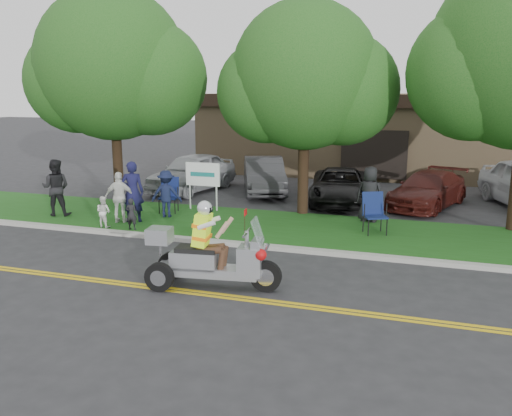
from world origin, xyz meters
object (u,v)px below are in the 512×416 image
(spectator_adult_right, at_px, (120,197))
(parked_car_far_left, at_px, (192,172))
(lawn_chair_b, at_px, (374,210))
(spectator_adult_left, at_px, (133,192))
(parked_car_mid, at_px, (340,186))
(parked_car_right, at_px, (428,190))
(spectator_adult_mid, at_px, (56,188))
(trike_scooter, at_px, (207,258))
(parked_car_left, at_px, (264,175))
(lawn_chair_a, at_px, (169,192))

(spectator_adult_right, distance_m, parked_car_far_left, 6.16)
(lawn_chair_b, height_order, spectator_adult_left, spectator_adult_left)
(parked_car_mid, height_order, parked_car_right, parked_car_mid)
(lawn_chair_b, xyz_separation_m, spectator_adult_left, (-7.37, -1.01, 0.30))
(spectator_adult_mid, height_order, parked_car_mid, spectator_adult_mid)
(lawn_chair_b, relative_size, parked_car_mid, 0.25)
(trike_scooter, bearing_deg, parked_car_far_left, 108.79)
(trike_scooter, relative_size, parked_car_far_left, 0.63)
(lawn_chair_b, relative_size, spectator_adult_left, 0.61)
(trike_scooter, xyz_separation_m, spectator_adult_right, (-4.77, 4.21, 0.24))
(parked_car_mid, bearing_deg, spectator_adult_right, -145.35)
(lawn_chair_b, xyz_separation_m, parked_car_left, (-5.07, 5.48, -0.04))
(spectator_adult_mid, relative_size, parked_car_far_left, 0.40)
(lawn_chair_a, height_order, spectator_adult_right, spectator_adult_right)
(spectator_adult_left, relative_size, parked_car_mid, 0.41)
(parked_car_far_left, height_order, parked_car_left, parked_car_far_left)
(spectator_adult_right, height_order, parked_car_mid, spectator_adult_right)
(lawn_chair_a, xyz_separation_m, parked_car_right, (8.39, 4.04, -0.13))
(lawn_chair_a, bearing_deg, trike_scooter, -70.41)
(lawn_chair_b, relative_size, spectator_adult_right, 0.74)
(parked_car_far_left, relative_size, parked_car_left, 1.06)
(spectator_adult_left, bearing_deg, parked_car_left, -131.40)
(trike_scooter, height_order, spectator_adult_right, trike_scooter)
(parked_car_mid, bearing_deg, lawn_chair_a, -153.07)
(trike_scooter, distance_m, parked_car_left, 11.13)
(spectator_adult_right, height_order, parked_car_right, spectator_adult_right)
(trike_scooter, relative_size, parked_car_right, 0.67)
(trike_scooter, xyz_separation_m, parked_car_left, (-2.15, 10.92, 0.06))
(trike_scooter, height_order, spectator_adult_mid, spectator_adult_mid)
(spectator_adult_right, relative_size, parked_car_right, 0.36)
(lawn_chair_b, bearing_deg, lawn_chair_a, 150.07)
(parked_car_far_left, bearing_deg, spectator_adult_mid, -99.97)
(trike_scooter, xyz_separation_m, lawn_chair_b, (2.92, 5.43, 0.10))
(spectator_adult_mid, bearing_deg, lawn_chair_b, 167.19)
(spectator_adult_left, xyz_separation_m, spectator_adult_right, (-0.33, -0.22, -0.16))
(lawn_chair_a, distance_m, parked_car_right, 9.31)
(spectator_adult_right, bearing_deg, lawn_chair_b, 172.10)
(spectator_adult_left, relative_size, parked_car_far_left, 0.41)
(spectator_adult_left, bearing_deg, trike_scooter, 113.21)
(trike_scooter, height_order, parked_car_left, trike_scooter)
(lawn_chair_a, bearing_deg, parked_car_mid, 21.66)
(spectator_adult_left, height_order, parked_car_far_left, spectator_adult_left)
(spectator_adult_right, xyz_separation_m, parked_car_right, (9.13, 5.92, -0.27))
(parked_car_left, bearing_deg, parked_car_far_left, 169.19)
(lawn_chair_a, height_order, spectator_adult_mid, spectator_adult_mid)
(spectator_adult_left, xyz_separation_m, spectator_adult_mid, (-2.87, -0.02, -0.03))
(parked_car_left, xyz_separation_m, parked_car_mid, (3.34, -1.08, -0.09))
(parked_car_mid, bearing_deg, spectator_adult_left, -144.84)
(spectator_adult_mid, relative_size, spectator_adult_right, 1.17)
(trike_scooter, relative_size, spectator_adult_mid, 1.57)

